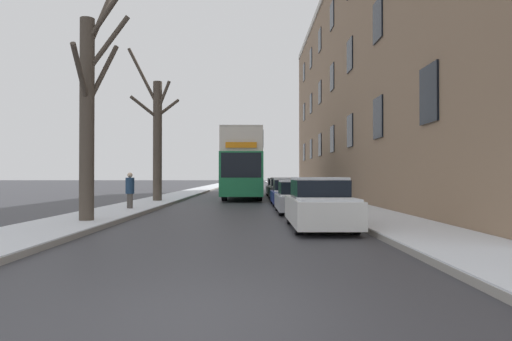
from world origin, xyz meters
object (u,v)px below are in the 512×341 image
bare_tree_left_0 (90,106)px  parked_car_2 (290,193)px  parked_car_0 (320,205)px  bare_tree_left_1 (157,136)px  parked_car_4 (277,187)px  parked_car_3 (282,189)px  double_decker_bus (243,162)px  pedestrian_left_sidewalk (130,190)px  parked_car_1 (300,198)px

bare_tree_left_0 → parked_car_2: (6.92, 9.70, -3.01)m
bare_tree_left_0 → parked_car_0: bearing=-7.9°
bare_tree_left_1 → parked_car_4: (7.24, 10.31, -3.12)m
bare_tree_left_0 → parked_car_3: (6.92, 15.69, -3.01)m
bare_tree_left_0 → parked_car_3: size_ratio=2.03×
double_decker_bus → parked_car_3: double_decker_bus is taller
bare_tree_left_0 → parked_car_2: size_ratio=1.84×
parked_car_2 → parked_car_4: (0.00, 11.87, -0.02)m
parked_car_4 → pedestrian_left_sidewalk: (-7.06, -16.44, 0.28)m
bare_tree_left_1 → parked_car_3: bearing=31.5°
parked_car_0 → parked_car_2: size_ratio=0.99×
parked_car_1 → parked_car_3: (-0.00, 11.09, 0.03)m
parked_car_3 → parked_car_0: bearing=-90.0°
bare_tree_left_1 → parked_car_4: bare_tree_left_1 is taller
bare_tree_left_1 → pedestrian_left_sidewalk: (0.17, -6.12, -2.84)m
parked_car_2 → bare_tree_left_0: bearing=-125.5°
parked_car_4 → bare_tree_left_0: bearing=-107.8°
parked_car_1 → pedestrian_left_sidewalk: size_ratio=2.44×
bare_tree_left_1 → parked_car_0: bare_tree_left_1 is taller
parked_car_2 → parked_car_3: parked_car_3 is taller
double_decker_bus → parked_car_2: bearing=-71.4°
parked_car_4 → bare_tree_left_1: bearing=-125.1°
bare_tree_left_1 → parked_car_1: (7.24, -6.66, -3.13)m
parked_car_2 → pedestrian_left_sidewalk: pedestrian_left_sidewalk is taller
bare_tree_left_1 → parked_car_2: bearing=-12.1°
pedestrian_left_sidewalk → double_decker_bus: bearing=-61.0°
double_decker_bus → parked_car_4: bearing=58.9°
parked_car_2 → parked_car_4: bearing=90.0°
parked_car_2 → bare_tree_left_1: bearing=167.9°
parked_car_0 → pedestrian_left_sidewalk: 9.33m
bare_tree_left_1 → parked_car_0: bearing=-59.4°
bare_tree_left_1 → parked_car_2: bare_tree_left_1 is taller
bare_tree_left_0 → parked_car_1: 8.84m
double_decker_bus → parked_car_1: (2.57, -12.72, -1.86)m
bare_tree_left_1 → pedestrian_left_sidewalk: size_ratio=5.11×
parked_car_1 → double_decker_bus: bearing=101.4°
bare_tree_left_1 → parked_car_0: size_ratio=1.97×
parked_car_0 → parked_car_4: parked_car_0 is taller
bare_tree_left_1 → parked_car_2: (7.24, -1.56, -3.10)m
bare_tree_left_1 → parked_car_3: size_ratio=2.15×
parked_car_2 → parked_car_0: bearing=-90.0°
double_decker_bus → bare_tree_left_0: bearing=-104.1°
pedestrian_left_sidewalk → parked_car_3: bearing=-74.5°
bare_tree_left_1 → double_decker_bus: 7.75m
double_decker_bus → pedestrian_left_sidewalk: (-4.49, -12.18, -1.57)m
bare_tree_left_0 → parked_car_4: bearing=72.2°
parked_car_0 → parked_car_2: 10.66m
bare_tree_left_0 → parked_car_1: bare_tree_left_0 is taller
pedestrian_left_sidewalk → bare_tree_left_1: bearing=-39.1°
bare_tree_left_0 → double_decker_bus: (4.35, 17.32, -1.17)m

